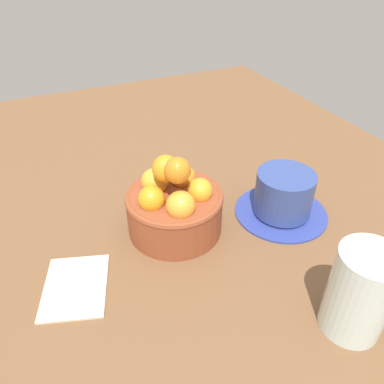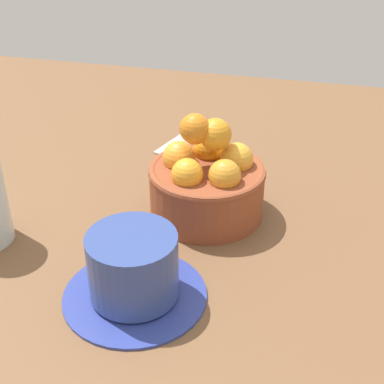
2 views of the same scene
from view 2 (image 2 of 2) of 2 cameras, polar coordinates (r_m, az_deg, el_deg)
The scene contains 4 objects.
ground_plane at distance 69.03cm, azimuth 1.47°, elevation -3.79°, with size 128.26×100.82×4.71cm, color brown.
terracotta_bowl at distance 65.38cm, azimuth 1.55°, elevation 1.14°, with size 13.90×13.90×12.91cm.
coffee_cup at distance 53.87cm, azimuth -6.09°, elevation -8.16°, with size 14.33×14.33×7.25cm.
folded_napkin at distance 81.78cm, azimuth 0.44°, elevation 4.37°, with size 10.08×7.71×0.60cm, color beige.
Camera 2 is at (-12.05, 55.24, 37.25)cm, focal length 51.45 mm.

